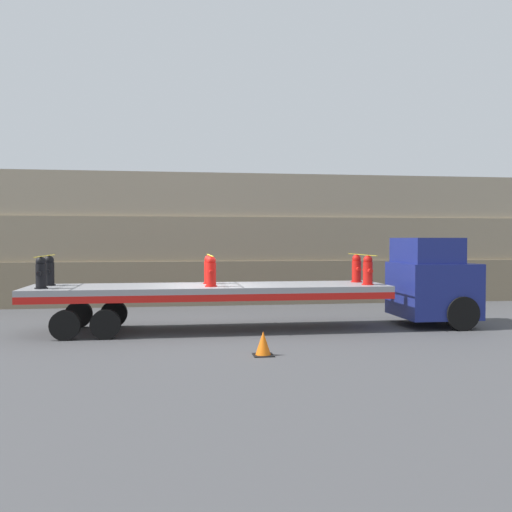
% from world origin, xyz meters
% --- Properties ---
extents(ground_plane, '(120.00, 120.00, 0.00)m').
position_xyz_m(ground_plane, '(0.00, 0.00, 0.00)').
color(ground_plane, '#474749').
extents(rock_cliff, '(60.00, 3.30, 5.59)m').
position_xyz_m(rock_cliff, '(0.00, 8.00, 2.79)').
color(rock_cliff, '#84755B').
rests_on(rock_cliff, ground_plane).
extents(truck_cab, '(2.27, 2.61, 2.83)m').
position_xyz_m(truck_cab, '(7.24, 0.00, 1.42)').
color(truck_cab, navy).
rests_on(truck_cab, ground_plane).
extents(flatbed_trailer, '(10.83, 2.58, 1.38)m').
position_xyz_m(flatbed_trailer, '(-0.50, 0.00, 1.16)').
color(flatbed_trailer, gray).
rests_on(flatbed_trailer, ground_plane).
extents(fire_hydrant_black_near_0, '(0.37, 0.59, 0.91)m').
position_xyz_m(fire_hydrant_black_near_0, '(-4.82, -0.54, 1.82)').
color(fire_hydrant_black_near_0, black).
rests_on(fire_hydrant_black_near_0, flatbed_trailer).
extents(fire_hydrant_black_far_0, '(0.37, 0.59, 0.91)m').
position_xyz_m(fire_hydrant_black_far_0, '(-4.82, 0.54, 1.82)').
color(fire_hydrant_black_far_0, black).
rests_on(fire_hydrant_black_far_0, flatbed_trailer).
extents(fire_hydrant_red_near_1, '(0.37, 0.59, 0.91)m').
position_xyz_m(fire_hydrant_red_near_1, '(0.00, -0.54, 1.82)').
color(fire_hydrant_red_near_1, red).
rests_on(fire_hydrant_red_near_1, flatbed_trailer).
extents(fire_hydrant_red_far_1, '(0.37, 0.59, 0.91)m').
position_xyz_m(fire_hydrant_red_far_1, '(0.00, 0.54, 1.82)').
color(fire_hydrant_red_far_1, red).
rests_on(fire_hydrant_red_far_1, flatbed_trailer).
extents(fire_hydrant_red_near_2, '(0.37, 0.59, 0.91)m').
position_xyz_m(fire_hydrant_red_near_2, '(4.82, -0.54, 1.82)').
color(fire_hydrant_red_near_2, red).
rests_on(fire_hydrant_red_near_2, flatbed_trailer).
extents(fire_hydrant_red_far_2, '(0.37, 0.59, 0.91)m').
position_xyz_m(fire_hydrant_red_far_2, '(4.82, 0.54, 1.82)').
color(fire_hydrant_red_far_2, red).
rests_on(fire_hydrant_red_far_2, flatbed_trailer).
extents(cargo_strap_rear, '(0.05, 2.68, 0.01)m').
position_xyz_m(cargo_strap_rear, '(-4.82, 0.00, 2.29)').
color(cargo_strap_rear, yellow).
rests_on(cargo_strap_rear, fire_hydrant_black_near_0).
extents(cargo_strap_middle, '(0.05, 2.68, 0.01)m').
position_xyz_m(cargo_strap_middle, '(0.00, 0.00, 2.29)').
color(cargo_strap_middle, yellow).
rests_on(cargo_strap_middle, fire_hydrant_red_near_1).
extents(cargo_strap_front, '(0.05, 2.68, 0.01)m').
position_xyz_m(cargo_strap_front, '(4.82, 0.00, 2.29)').
color(cargo_strap_front, yellow).
rests_on(cargo_strap_front, fire_hydrant_red_near_2).
extents(traffic_cone, '(0.48, 0.48, 0.59)m').
position_xyz_m(traffic_cone, '(1.01, -3.98, 0.29)').
color(traffic_cone, black).
rests_on(traffic_cone, ground_plane).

